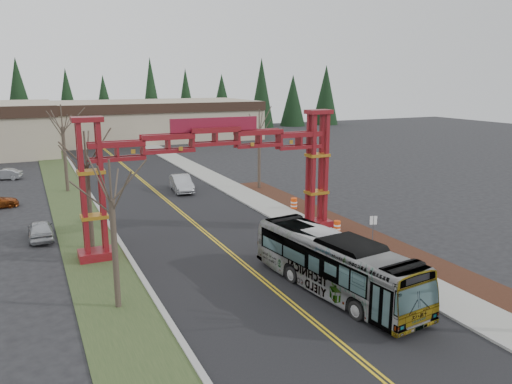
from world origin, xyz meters
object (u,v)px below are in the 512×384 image
gateway_arch (215,157)px  parked_car_near_a (40,230)px  barrel_mid (310,212)px  barrel_north (294,204)px  silver_sedan (181,183)px  bare_tree_median_mid (86,165)px  bare_tree_median_near (111,201)px  transit_bus (335,264)px  parked_car_far_a (4,174)px  bare_tree_right_far (259,130)px  bare_tree_median_far (62,127)px  barrel_south (337,227)px  street_sign (373,225)px  retail_building_east (150,120)px

gateway_arch → parked_car_near_a: size_ratio=4.45×
barrel_mid → barrel_north: size_ratio=0.95×
silver_sedan → bare_tree_median_mid: size_ratio=0.63×
barrel_mid → parked_car_near_a: bearing=170.7°
silver_sedan → bare_tree_median_near: size_ratio=0.67×
gateway_arch → barrel_mid: gateway_arch is taller
barrel_north → transit_bus: bearing=-112.0°
parked_car_near_a → barrel_north: size_ratio=3.94×
silver_sedan → barrel_north: bearing=-53.0°
silver_sedan → parked_car_far_a: 21.55m
bare_tree_right_far → bare_tree_median_far: bearing=159.2°
bare_tree_median_near → bare_tree_median_far: bearing=90.0°
parked_car_near_a → gateway_arch: bearing=151.7°
bare_tree_median_near → barrel_north: size_ratio=7.17×
parked_car_near_a → barrel_south: bearing=158.6°
street_sign → barrel_south: (-0.46, 3.53, -1.07)m
bare_tree_median_mid → barrel_south: (16.74, -4.08, -5.19)m
bare_tree_median_far → street_sign: bearing=-56.9°
gateway_arch → street_sign: gateway_arch is taller
silver_sedan → transit_bus: bearing=-83.5°
silver_sedan → bare_tree_right_far: size_ratio=0.61×
silver_sedan → barrel_south: size_ratio=5.32×
parked_car_far_a → barrel_south: parked_car_far_a is taller
transit_bus → silver_sedan: transit_bus is taller
parked_car_far_a → bare_tree_median_near: bearing=26.5°
parked_car_far_a → barrel_north: size_ratio=3.56×
retail_building_east → transit_bus: bearing=-95.7°
silver_sedan → barrel_mid: silver_sedan is taller
parked_car_far_a → bare_tree_right_far: size_ratio=0.46×
barrel_mid → barrel_north: barrel_north is taller
gateway_arch → parked_car_far_a: gateway_arch is taller
retail_building_east → silver_sedan: bearing=-99.5°
parked_car_near_a → street_sign: 23.13m
bare_tree_median_mid → retail_building_east: bearing=73.2°
transit_bus → bare_tree_right_far: (7.26, 24.69, 4.43)m
silver_sedan → bare_tree_median_mid: bearing=-120.5°
bare_tree_right_far → barrel_mid: (-0.93, -11.71, -5.51)m
bare_tree_median_mid → bare_tree_median_far: bearing=90.0°
bare_tree_right_far → barrel_mid: size_ratio=8.24×
barrel_south → street_sign: bearing=-82.5°
bare_tree_median_near → barrel_south: size_ratio=7.96×
gateway_arch → barrel_north: gateway_arch is taller
parked_car_near_a → barrel_north: parked_car_near_a is taller
parked_car_near_a → street_sign: bearing=150.8°
gateway_arch → parked_car_near_a: (-11.04, 5.87, -5.29)m
bare_tree_median_near → barrel_south: (16.74, 5.68, -5.01)m
parked_car_far_a → barrel_south: (22.64, -32.34, -0.14)m
parked_car_far_a → barrel_mid: 36.21m
silver_sedan → parked_car_near_a: size_ratio=1.22×
bare_tree_median_near → bare_tree_right_far: bare_tree_right_far is taller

